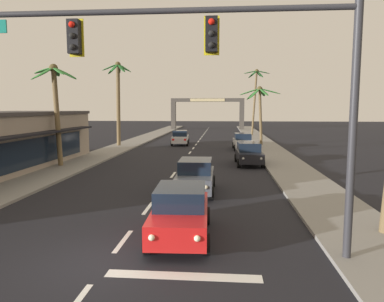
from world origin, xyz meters
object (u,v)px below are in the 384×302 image
(sedan_lead_at_stop_bar, at_px, (181,212))
(sedan_third_in_queue, at_px, (195,176))
(sedan_oncoming_far, at_px, (180,137))
(sedan_parked_nearest_kerb, at_px, (243,141))
(palm_left_second, at_px, (55,94))
(sedan_parked_mid_kerb, at_px, (249,153))
(palm_left_third, at_px, (118,92))
(town_gateway_arch, at_px, (207,109))
(palm_right_farthest, at_px, (255,88))
(palm_right_third, at_px, (260,101))
(traffic_signal_mast, at_px, (217,64))

(sedan_lead_at_stop_bar, distance_m, sedan_third_in_queue, 6.44)
(sedan_oncoming_far, relative_size, sedan_parked_nearest_kerb, 1.01)
(palm_left_second, bearing_deg, sedan_parked_mid_kerb, 9.84)
(palm_left_third, xyz_separation_m, town_gateway_arch, (8.32, 32.82, -2.03))
(palm_right_farthest, height_order, town_gateway_arch, palm_right_farthest)
(sedan_lead_at_stop_bar, xyz_separation_m, palm_left_second, (-10.49, 13.60, 4.35))
(sedan_oncoming_far, height_order, palm_right_farthest, palm_right_farthest)
(sedan_lead_at_stop_bar, height_order, palm_right_third, palm_right_third)
(sedan_parked_nearest_kerb, height_order, palm_right_farthest, palm_right_farthest)
(traffic_signal_mast, relative_size, town_gateway_arch, 0.83)
(palm_left_second, xyz_separation_m, town_gateway_arch, (8.70, 47.18, -1.19))
(sedan_oncoming_far, relative_size, palm_right_farthest, 0.45)
(sedan_third_in_queue, distance_m, sedan_oncoming_far, 24.29)
(palm_left_second, bearing_deg, sedan_oncoming_far, 67.75)
(palm_left_second, distance_m, palm_right_third, 22.93)
(palm_right_farthest, bearing_deg, palm_right_third, -92.94)
(sedan_lead_at_stop_bar, relative_size, palm_left_third, 0.49)
(palm_right_third, bearing_deg, palm_right_farthest, 87.06)
(palm_right_farthest, bearing_deg, sedan_parked_nearest_kerb, -98.40)
(sedan_third_in_queue, relative_size, palm_left_second, 0.61)
(sedan_oncoming_far, height_order, palm_left_third, palm_left_third)
(palm_right_farthest, bearing_deg, palm_left_third, -133.85)
(sedan_parked_nearest_kerb, height_order, palm_left_third, palm_left_third)
(palm_left_third, xyz_separation_m, palm_right_farthest, (16.25, 16.92, 1.22))
(palm_right_third, bearing_deg, palm_left_third, -171.95)
(traffic_signal_mast, distance_m, palm_left_third, 31.64)
(sedan_parked_mid_kerb, height_order, palm_left_second, palm_left_second)
(sedan_third_in_queue, relative_size, sedan_oncoming_far, 0.99)
(sedan_lead_at_stop_bar, relative_size, sedan_third_in_queue, 1.01)
(palm_right_third, bearing_deg, town_gateway_arch, 103.19)
(sedan_lead_at_stop_bar, bearing_deg, town_gateway_arch, 91.69)
(traffic_signal_mast, height_order, sedan_third_in_queue, traffic_signal_mast)
(traffic_signal_mast, height_order, palm_left_second, traffic_signal_mast)
(sedan_third_in_queue, relative_size, palm_right_farthest, 0.44)
(sedan_third_in_queue, xyz_separation_m, palm_left_third, (-10.12, 21.52, 5.19))
(palm_left_third, bearing_deg, sedan_parked_mid_kerb, -41.69)
(palm_right_third, height_order, palm_right_farthest, palm_right_farthest)
(traffic_signal_mast, relative_size, palm_right_third, 1.79)
(sedan_parked_mid_kerb, distance_m, town_gateway_arch, 45.18)
(traffic_signal_mast, xyz_separation_m, sedan_oncoming_far, (-4.78, 32.05, -4.59))
(sedan_oncoming_far, relative_size, sedan_parked_mid_kerb, 1.00)
(sedan_lead_at_stop_bar, height_order, sedan_parked_mid_kerb, same)
(sedan_lead_at_stop_bar, relative_size, palm_right_third, 0.67)
(traffic_signal_mast, xyz_separation_m, palm_left_second, (-11.68, 15.18, -0.24))
(traffic_signal_mast, height_order, palm_right_third, traffic_signal_mast)
(sedan_lead_at_stop_bar, relative_size, sedan_parked_nearest_kerb, 1.00)
(sedan_lead_at_stop_bar, height_order, palm_left_third, palm_left_third)
(palm_left_third, relative_size, town_gateway_arch, 0.64)
(sedan_parked_mid_kerb, bearing_deg, palm_right_farthest, 84.42)
(traffic_signal_mast, relative_size, sedan_oncoming_far, 2.65)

